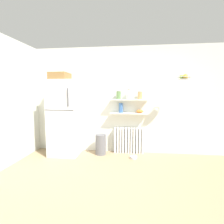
{
  "coord_description": "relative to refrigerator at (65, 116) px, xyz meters",
  "views": [
    {
      "loc": [
        0.29,
        -2.29,
        1.47
      ],
      "look_at": [
        -0.19,
        1.6,
        1.05
      ],
      "focal_mm": 27.87,
      "sensor_mm": 36.0,
      "label": 1
    }
  ],
  "objects": [
    {
      "name": "vase",
      "position": [
        1.33,
        0.22,
        0.19
      ],
      "size": [
        0.1,
        0.1,
        0.23
      ],
      "primitive_type": "cylinder",
      "color": "#38609E",
      "rests_on": "wall_shelf_lower"
    },
    {
      "name": "wall_shelf_upper",
      "position": [
        1.53,
        0.22,
        0.39
      ],
      "size": [
        0.9,
        0.22,
        0.02
      ],
      "primitive_type": "cube",
      "color": "white"
    },
    {
      "name": "storage_jar_0",
      "position": [
        1.27,
        0.22,
        0.51
      ],
      "size": [
        0.11,
        0.11,
        0.2
      ],
      "color": "#5B7F4C",
      "rests_on": "wall_shelf_upper"
    },
    {
      "name": "radiator",
      "position": [
        1.53,
        0.25,
        -0.61
      ],
      "size": [
        0.72,
        0.12,
        0.63
      ],
      "color": "white",
      "rests_on": "ground_plane"
    },
    {
      "name": "storage_jar_1",
      "position": [
        1.53,
        0.22,
        0.52
      ],
      "size": [
        0.09,
        0.09,
        0.24
      ],
      "color": "silver",
      "rests_on": "wall_shelf_upper"
    },
    {
      "name": "ground_plane",
      "position": [
        1.34,
        -1.17,
        -0.93
      ],
      "size": [
        7.04,
        7.04,
        0.0
      ],
      "primitive_type": "plane",
      "color": "#9E8460"
    },
    {
      "name": "trash_bin",
      "position": [
        0.86,
        0.06,
        -0.68
      ],
      "size": [
        0.25,
        0.25,
        0.49
      ],
      "primitive_type": "cylinder",
      "color": "slate",
      "rests_on": "ground_plane"
    },
    {
      "name": "pet_food_bowl",
      "position": [
        1.65,
        -0.12,
        -0.9
      ],
      "size": [
        0.17,
        0.17,
        0.05
      ],
      "primitive_type": "cylinder",
      "color": "#B7B7BC",
      "rests_on": "ground_plane"
    },
    {
      "name": "back_wall",
      "position": [
        1.34,
        0.38,
        0.37
      ],
      "size": [
        7.04,
        0.1,
        2.6
      ],
      "primitive_type": "cube",
      "color": "silver",
      "rests_on": "ground_plane"
    },
    {
      "name": "wall_shelf_lower",
      "position": [
        1.53,
        0.22,
        0.06
      ],
      "size": [
        0.9,
        0.22,
        0.02
      ],
      "primitive_type": "cube",
      "color": "white"
    },
    {
      "name": "hanging_fruit_basket",
      "position": [
        2.66,
        -0.17,
        0.88
      ],
      "size": [
        0.28,
        0.28,
        0.1
      ],
      "color": "#B2B2B7"
    },
    {
      "name": "storage_jar_2",
      "position": [
        1.78,
        0.22,
        0.5
      ],
      "size": [
        0.11,
        0.11,
        0.19
      ],
      "color": "tan",
      "rests_on": "wall_shelf_upper"
    },
    {
      "name": "refrigerator",
      "position": [
        0.0,
        0.0,
        0.0
      ],
      "size": [
        0.68,
        0.69,
        1.95
      ],
      "color": "silver",
      "rests_on": "ground_plane"
    },
    {
      "name": "shelf_bowl",
      "position": [
        1.78,
        0.22,
        0.12
      ],
      "size": [
        0.17,
        0.17,
        0.08
      ],
      "primitive_type": "ellipsoid",
      "color": "orange",
      "rests_on": "wall_shelf_lower"
    }
  ]
}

